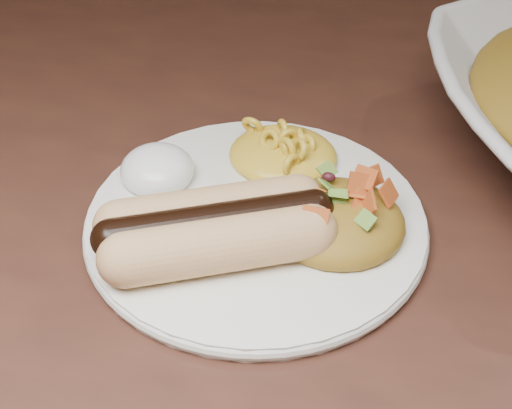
# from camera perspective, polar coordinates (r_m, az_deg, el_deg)

# --- Properties ---
(table) EXTENTS (1.60, 0.90, 0.75)m
(table) POSITION_cam_1_polar(r_m,az_deg,el_deg) (0.61, -5.12, -5.50)
(table) COLOR #422418
(table) RESTS_ON floor
(plate) EXTENTS (0.23, 0.23, 0.01)m
(plate) POSITION_cam_1_polar(r_m,az_deg,el_deg) (0.51, 0.00, -1.36)
(plate) COLOR white
(plate) RESTS_ON table
(hotdog) EXTENTS (0.12, 0.11, 0.03)m
(hotdog) POSITION_cam_1_polar(r_m,az_deg,el_deg) (0.47, -3.00, -1.69)
(hotdog) COLOR #E9B38F
(hotdog) RESTS_ON plate
(mac_and_cheese) EXTENTS (0.08, 0.07, 0.03)m
(mac_and_cheese) POSITION_cam_1_polar(r_m,az_deg,el_deg) (0.55, 2.00, 4.50)
(mac_and_cheese) COLOR gold
(mac_and_cheese) RESTS_ON plate
(sour_cream) EXTENTS (0.06, 0.06, 0.03)m
(sour_cream) POSITION_cam_1_polar(r_m,az_deg,el_deg) (0.53, -7.26, 3.13)
(sour_cream) COLOR white
(sour_cream) RESTS_ON plate
(taco_salad) EXTENTS (0.09, 0.08, 0.04)m
(taco_salad) POSITION_cam_1_polar(r_m,az_deg,el_deg) (0.49, 5.94, -0.52)
(taco_salad) COLOR #C15122
(taco_salad) RESTS_ON plate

